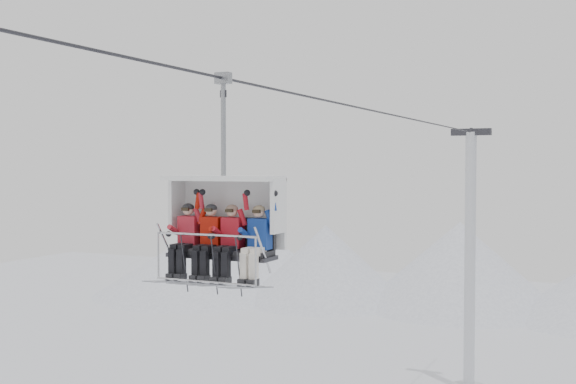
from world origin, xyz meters
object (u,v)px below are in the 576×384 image
at_px(lift_tower_right, 470,279).
at_px(skier_center_right, 230,240).
at_px(skier_far_right, 257,241).
at_px(chairlift_carrier, 227,214).
at_px(skier_far_left, 186,237).
at_px(skier_center_left, 209,239).

xyz_separation_m(lift_tower_right, skier_center_right, (0.24, -25.15, 4.42)).
height_order(lift_tower_right, skier_far_right, lift_tower_right).
height_order(chairlift_carrier, skier_far_left, chairlift_carrier).
relative_size(skier_center_left, skier_center_right, 1.00).
xyz_separation_m(lift_tower_right, skier_center_left, (-0.22, -25.15, 4.42)).
bearing_deg(skier_far_left, skier_center_left, 0.00).
bearing_deg(skier_center_right, skier_far_left, 180.00).
distance_m(skier_far_left, skier_center_right, 0.99).
bearing_deg(skier_center_right, skier_far_right, 0.00).
xyz_separation_m(skier_center_left, skier_far_right, (1.05, 0.00, 0.00)).
bearing_deg(chairlift_carrier, lift_tower_right, 90.00).
relative_size(chairlift_carrier, skier_center_left, 2.36).
bearing_deg(skier_far_right, skier_center_left, 180.00).
bearing_deg(skier_center_right, chairlift_carrier, 128.26).
bearing_deg(lift_tower_right, skier_center_right, -89.45).
distance_m(chairlift_carrier, skier_far_right, 0.99).
xyz_separation_m(chairlift_carrier, skier_far_right, (0.82, -0.30, -0.46)).
height_order(chairlift_carrier, skier_center_left, chairlift_carrier).
relative_size(skier_far_left, skier_center_left, 1.00).
relative_size(skier_center_left, skier_far_right, 1.00).
xyz_separation_m(skier_far_left, skier_center_right, (0.99, 0.00, 0.00)).
height_order(skier_far_left, skier_far_right, same).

